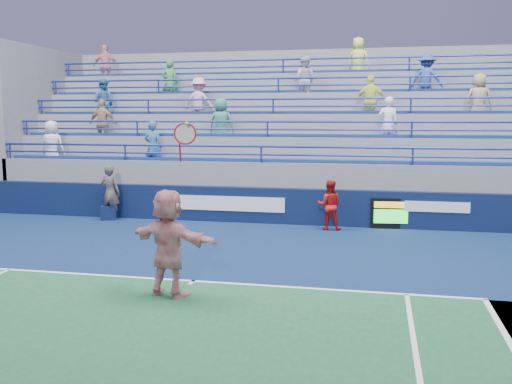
% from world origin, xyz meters
% --- Properties ---
extents(ground, '(120.00, 120.00, 0.00)m').
position_xyz_m(ground, '(0.00, 0.00, 0.00)').
color(ground, '#333538').
extents(sponsor_wall, '(18.00, 0.32, 1.10)m').
position_xyz_m(sponsor_wall, '(0.00, 6.50, 0.55)').
color(sponsor_wall, '#091836').
rests_on(sponsor_wall, ground).
extents(bleacher_stand, '(18.00, 5.60, 6.13)m').
position_xyz_m(bleacher_stand, '(-0.01, 10.27, 1.55)').
color(bleacher_stand, slate).
rests_on(bleacher_stand, ground).
extents(serve_speed_board, '(1.31, 0.27, 0.90)m').
position_xyz_m(serve_speed_board, '(3.99, 6.39, 0.45)').
color(serve_speed_board, black).
rests_on(serve_speed_board, ground).
extents(judge_chair, '(0.59, 0.61, 0.83)m').
position_xyz_m(judge_chair, '(-4.80, 6.05, 0.27)').
color(judge_chair, '#0C173A').
rests_on(judge_chair, ground).
extents(tennis_player, '(1.92, 1.12, 3.16)m').
position_xyz_m(tennis_player, '(-0.14, -0.92, 0.99)').
color(tennis_player, white).
rests_on(tennis_player, ground).
extents(line_judge, '(0.65, 0.44, 1.76)m').
position_xyz_m(line_judge, '(-4.73, 6.01, 0.88)').
color(line_judge, '#121533').
rests_on(line_judge, ground).
extents(ball_girl, '(0.74, 0.60, 1.45)m').
position_xyz_m(ball_girl, '(2.18, 5.85, 0.73)').
color(ball_girl, '#AF1514').
rests_on(ball_girl, ground).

